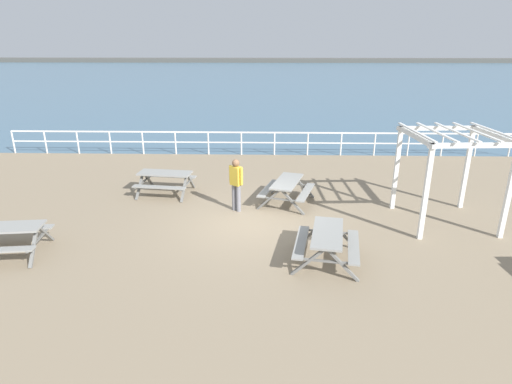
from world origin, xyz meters
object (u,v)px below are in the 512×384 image
object	(u,v)px
picnic_table_mid_centre	(287,186)
lattice_pergola	(452,156)
picnic_table_far_right	(165,178)
visitor	(236,182)
picnic_table_far_left	(327,239)
picnic_table_near_right	(5,234)

from	to	relation	value
picnic_table_mid_centre	lattice_pergola	size ratio (longest dim) A/B	0.80
picnic_table_far_right	lattice_pergola	xyz separation A→B (m)	(8.66, -2.15, 1.41)
visitor	lattice_pergola	xyz separation A→B (m)	(6.10, -0.68, 1.05)
picnic_table_far_left	lattice_pergola	world-z (taller)	lattice_pergola
lattice_pergola	picnic_table_far_right	bearing A→B (deg)	162.50
picnic_table_mid_centre	picnic_table_far_right	bearing A→B (deg)	95.56
picnic_table_far_left	visitor	distance (m)	3.98
picnic_table_near_right	visitor	bearing A→B (deg)	22.22
visitor	picnic_table_mid_centre	bearing A→B (deg)	149.91
picnic_table_far_left	picnic_table_far_right	distance (m)	6.78
picnic_table_far_right	visitor	size ratio (longest dim) A/B	1.18
picnic_table_near_right	visitor	xyz separation A→B (m)	(5.45, 3.07, 0.36)
visitor	lattice_pergola	bearing A→B (deg)	120.65
picnic_table_mid_centre	lattice_pergola	xyz separation A→B (m)	(4.51, -1.35, 1.41)
picnic_table_near_right	lattice_pergola	world-z (taller)	lattice_pergola
picnic_table_near_right	picnic_table_mid_centre	size ratio (longest dim) A/B	0.92
lattice_pergola	picnic_table_near_right	bearing A→B (deg)	-171.86
picnic_table_far_left	visitor	world-z (taller)	visitor
picnic_table_mid_centre	visitor	distance (m)	1.77
picnic_table_far_left	visitor	xyz separation A→B (m)	(-2.39, 3.16, 0.36)
picnic_table_mid_centre	visitor	size ratio (longest dim) A/B	1.30
picnic_table_far_left	picnic_table_far_right	world-z (taller)	same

